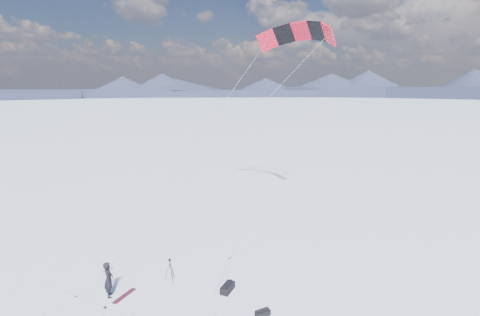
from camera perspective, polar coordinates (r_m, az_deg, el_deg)
ground at (r=17.88m, az=-11.53°, el=-22.53°), size 1800.00×1800.00×0.00m
horizon_hills at (r=15.74m, az=-12.23°, el=-8.15°), size 704.47×706.88×10.63m
snow_tracks at (r=17.42m, az=-13.20°, el=-23.61°), size 14.76×10.25×0.01m
snowkiter at (r=19.21m, az=-20.55°, el=-20.44°), size 0.58×0.74×1.78m
snowboard at (r=18.98m, az=-18.43°, el=-20.65°), size 1.31×0.91×0.04m
tripod at (r=19.22m, az=-11.42°, el=-17.10°), size 0.60×0.53×1.25m
gear_bag_a at (r=18.41m, az=-2.06°, el=-20.49°), size 1.01×0.87×0.41m
gear_bag_b at (r=16.91m, az=3.76°, el=-24.00°), size 0.68×0.39×0.30m
power_kite at (r=28.02m, az=9.44°, el=19.20°), size 17.09×7.54×13.34m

